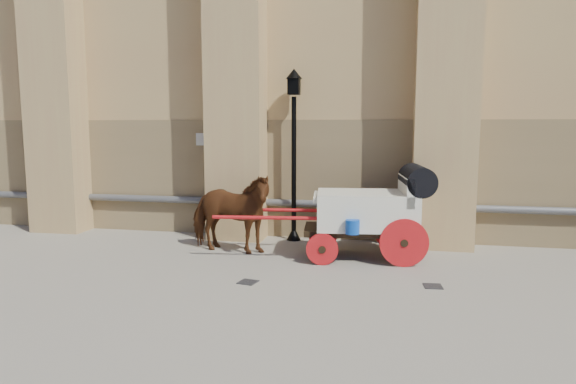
# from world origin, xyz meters

# --- Properties ---
(ground) EXTENTS (90.00, 90.00, 0.00)m
(ground) POSITION_xyz_m (0.00, 0.00, 0.00)
(ground) COLOR gray
(ground) RESTS_ON ground
(horse) EXTENTS (2.28, 1.33, 1.81)m
(horse) POSITION_xyz_m (-0.73, 2.12, 0.90)
(horse) COLOR #602E17
(horse) RESTS_ON ground
(carriage) EXTENTS (4.74, 1.81, 2.02)m
(carriage) POSITION_xyz_m (2.46, 2.28, 1.09)
(carriage) COLOR black
(carriage) RESTS_ON ground
(street_lamp) EXTENTS (0.40, 0.40, 4.22)m
(street_lamp) POSITION_xyz_m (0.45, 3.64, 2.26)
(street_lamp) COLOR black
(street_lamp) RESTS_ON ground
(drain_grate_near) EXTENTS (0.38, 0.38, 0.01)m
(drain_grate_near) POSITION_xyz_m (0.27, 0.03, 0.01)
(drain_grate_near) COLOR black
(drain_grate_near) RESTS_ON ground
(drain_grate_far) EXTENTS (0.35, 0.35, 0.01)m
(drain_grate_far) POSITION_xyz_m (3.59, 0.45, 0.01)
(drain_grate_far) COLOR black
(drain_grate_far) RESTS_ON ground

